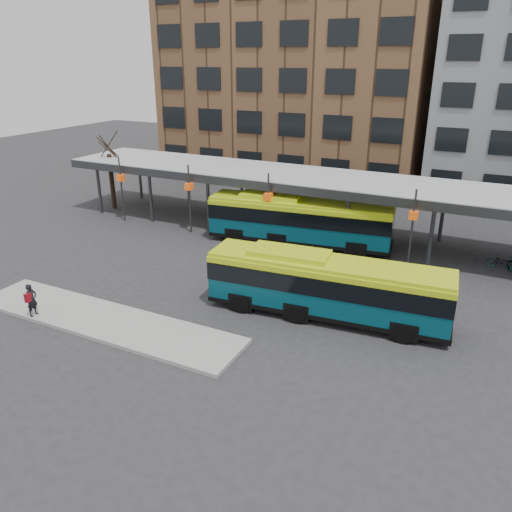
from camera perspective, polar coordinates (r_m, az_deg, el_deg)
The scene contains 8 objects.
ground at distance 23.78m, azimuth -2.07°, elevation -7.27°, with size 120.00×120.00×0.00m, color #28282B.
boarding_island at distance 24.57m, azimuth -16.97°, elevation -7.05°, with size 14.00×3.00×0.18m, color gray.
canopy at distance 33.55m, azimuth 8.36°, elevation 8.41°, with size 40.00×6.53×4.80m.
tree at distance 42.20m, azimuth -16.17°, elevation 8.48°, with size 1.64×1.64×5.60m.
building_brick at distance 54.06m, azimuth 5.06°, elevation 21.15°, with size 26.00×14.00×22.00m, color brown.
bus_front at distance 23.60m, azimuth 7.98°, elevation -3.32°, with size 11.44×3.36×3.11m.
bus_rear at distance 32.66m, azimuth 4.92°, elevation 4.17°, with size 12.08×4.03×3.27m.
pedestrian at distance 25.64m, azimuth -24.28°, elevation -4.59°, with size 0.40×0.63×1.60m.
Camera 1 is at (10.01, -18.21, 11.55)m, focal length 35.00 mm.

